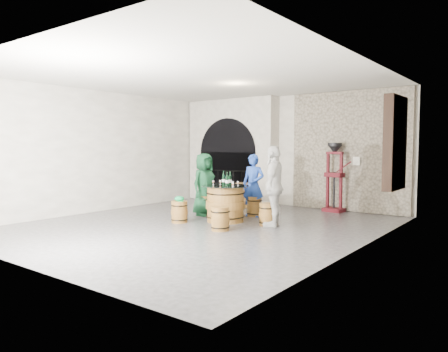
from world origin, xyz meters
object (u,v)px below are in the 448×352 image
Objects in this scene: barrel_stool_near_left at (179,212)px; corking_press at (334,172)px; person_green at (204,184)px; barrel_table at (225,204)px; side_barrel at (243,195)px; person_white at (274,186)px; wine_bottle_left at (224,179)px; barrel_stool_right at (268,215)px; barrel_stool_far at (254,206)px; barrel_stool_left at (204,206)px; person_blue at (253,185)px; wine_bottle_right at (230,180)px; barrel_stool_near_right at (220,219)px; wine_bottle_center at (227,180)px.

barrel_stool_near_left is 0.27× the size of corking_press.
person_green is at bearing -126.54° from corking_press.
side_barrel is at bearing 114.80° from barrel_table.
wine_bottle_left is at bearing -103.63° from person_white.
barrel_stool_right is at bearing 3.35° from wine_bottle_left.
side_barrel is at bearing 113.12° from wine_bottle_left.
person_white is 2.58× the size of side_barrel.
barrel_stool_far is 1.52× the size of wine_bottle_left.
person_white is (2.14, -0.21, 0.09)m from person_green.
person_green reaches higher than barrel_stool_far.
barrel_stool_left is 0.54m from person_green.
person_white is at bearing -47.29° from person_blue.
wine_bottle_right is at bearing -62.68° from side_barrel.
barrel_stool_left is 1.86m from side_barrel.
barrel_stool_near_left is at bearing 172.37° from barrel_stool_near_right.
wine_bottle_center is 0.15m from wine_bottle_right.
person_green is 3.49m from corking_press.
person_green is at bearing -148.89° from barrel_stool_far.
corking_press reaches higher than barrel_stool_near_left.
wine_bottle_right is (1.06, -0.32, 0.72)m from barrel_stool_left.
barrel_table is 3.35× the size of wine_bottle_center.
barrel_stool_near_right is (0.42, -1.95, 0.00)m from barrel_stool_far.
barrel_table is at bearing 43.52° from barrel_stool_near_left.
barrel_stool_near_left is 0.28× the size of person_white.
person_white is (1.07, -0.82, 0.10)m from person_blue.
barrel_stool_near_right is 4.02m from corking_press.
wine_bottle_right is at bearing -92.15° from barrel_stool_far.
wine_bottle_left is at bearing -104.02° from barrel_stool_far.
person_blue reaches higher than barrel_stool_far.
barrel_stool_far is 0.27× the size of corking_press.
person_white is (0.14, 0.02, 0.63)m from barrel_stool_right.
barrel_stool_left is at bearing -87.94° from side_barrel.
person_white reaches higher than side_barrel.
barrel_stool_far and barrel_stool_right have the same top height.
person_white reaches higher than wine_bottle_right.
side_barrel is (-1.04, 2.25, -0.08)m from barrel_table.
wine_bottle_right is (0.85, 0.80, 0.72)m from barrel_stool_near_left.
barrel_stool_near_right is at bearing -77.71° from barrel_stool_far.
barrel_stool_far is 0.53m from person_blue.
barrel_stool_near_right is 0.73× the size of side_barrel.
person_white is 1.11m from wine_bottle_center.
wine_bottle_left is (0.65, 0.81, 0.72)m from barrel_stool_near_left.
barrel_stool_near_left is at bearing -143.53° from wine_bottle_center.
person_white is (1.94, 0.90, 0.63)m from barrel_stool_near_left.
wine_bottle_center is (0.23, -0.17, 0.00)m from wine_bottle_left.
barrel_stool_left is 1.52× the size of wine_bottle_left.
barrel_stool_left is 1.52× the size of wine_bottle_center.
wine_bottle_left is 0.48× the size of side_barrel.
side_barrel is at bearing 133.92° from barrel_stool_far.
corking_press reaches higher than barrel_table.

